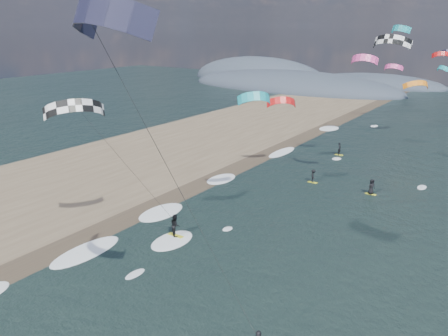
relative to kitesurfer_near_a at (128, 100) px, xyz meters
The scene contains 8 objects.
sand_strip 33.11m from the kitesurfer_near_a, 158.08° to the left, with size 26.00×240.00×0.00m, color brown.
wet_sand_strip 23.96m from the kitesurfer_near_a, 144.68° to the left, with size 3.00×240.00×0.00m, color #382D23.
coastal_hills 120.22m from the kitesurfer_near_a, 114.03° to the left, with size 80.00×41.00×15.00m.
kitesurfer_near_a is the anchor object (origin of this frame).
kitesurfer_near_b 16.23m from the kitesurfer_near_a, 143.92° to the left, with size 6.97×9.54×12.70m.
far_kitesurfers 37.63m from the kitesurfer_near_a, 96.48° to the left, with size 9.26×13.21×1.74m.
bg_kite_field 55.11m from the kitesurfer_near_a, 94.16° to the left, with size 14.84×76.51×9.26m.
shoreline_surf 25.81m from the kitesurfer_near_a, 132.46° to the left, with size 2.40×79.40×0.11m.
Camera 1 is at (16.36, -12.68, 16.85)m, focal length 35.00 mm.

